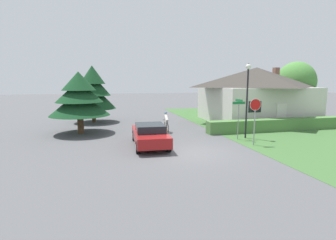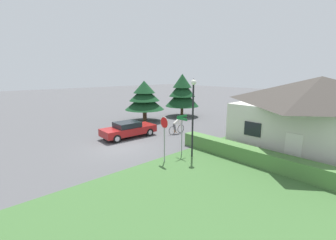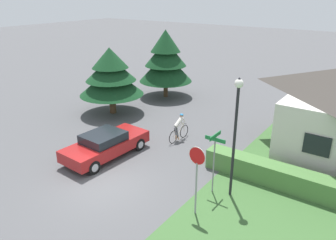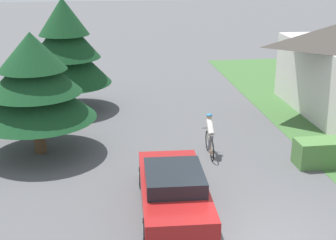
% 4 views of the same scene
% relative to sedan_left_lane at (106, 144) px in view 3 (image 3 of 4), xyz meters
% --- Properties ---
extents(ground_plane, '(140.00, 140.00, 0.00)m').
position_rel_sedan_left_lane_xyz_m(ground_plane, '(1.90, -1.93, -0.68)').
color(ground_plane, '#515154').
extents(sedan_left_lane, '(2.07, 4.66, 1.33)m').
position_rel_sedan_left_lane_xyz_m(sedan_left_lane, '(0.00, 0.00, 0.00)').
color(sedan_left_lane, maroon).
rests_on(sedan_left_lane, ground).
extents(cyclist, '(0.44, 1.78, 1.55)m').
position_rel_sedan_left_lane_xyz_m(cyclist, '(1.92, 3.81, 0.06)').
color(cyclist, black).
rests_on(cyclist, ground).
extents(stop_sign, '(0.70, 0.07, 2.81)m').
position_rel_sedan_left_lane_xyz_m(stop_sign, '(6.11, -1.35, 1.30)').
color(stop_sign, gray).
rests_on(stop_sign, ground).
extents(street_lamp, '(0.34, 0.34, 5.02)m').
position_rel_sedan_left_lane_xyz_m(street_lamp, '(6.67, 0.55, 2.70)').
color(street_lamp, black).
rests_on(street_lamp, ground).
extents(street_name_sign, '(0.90, 0.90, 2.67)m').
position_rel_sedan_left_lane_xyz_m(street_name_sign, '(5.96, 0.32, 1.17)').
color(street_name_sign, gray).
rests_on(street_name_sign, ground).
extents(conifer_tall_near, '(4.34, 4.34, 4.53)m').
position_rel_sedan_left_lane_xyz_m(conifer_tall_near, '(-4.33, 4.93, 2.02)').
color(conifer_tall_near, '#4C3823').
rests_on(conifer_tall_near, ground).
extents(conifer_tall_far, '(4.15, 4.15, 5.26)m').
position_rel_sedan_left_lane_xyz_m(conifer_tall_far, '(-3.56, 10.16, 2.31)').
color(conifer_tall_far, '#4C3823').
rests_on(conifer_tall_far, ground).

